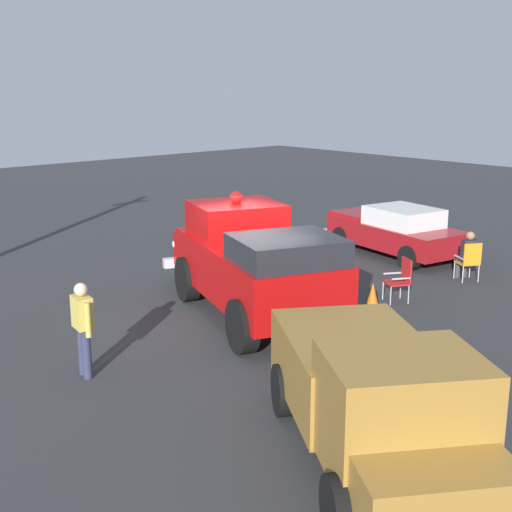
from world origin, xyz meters
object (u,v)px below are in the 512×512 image
lawn_chair_by_car (401,277)px  spectator_seated (467,254)px  traffic_cone (373,297)px  classic_hot_rod (395,230)px  lawn_chair_near_truck (470,259)px  vintage_fire_truck (252,261)px  spectator_standing (83,323)px  parked_pickup (376,396)px

lawn_chair_by_car → spectator_seated: (2.72, -0.04, 0.11)m
traffic_cone → spectator_seated: bearing=-0.7°
lawn_chair_by_car → spectator_seated: spectator_seated is taller
classic_hot_rod → lawn_chair_near_truck: bearing=-106.2°
vintage_fire_truck → spectator_seated: (5.91, -1.63, -0.50)m
lawn_chair_near_truck → spectator_standing: bearing=173.2°
lawn_chair_by_car → traffic_cone: size_ratio=1.61×
parked_pickup → spectator_seated: (8.84, 4.07, -0.29)m
lawn_chair_near_truck → spectator_standing: (-10.17, 1.21, 0.37)m
lawn_chair_near_truck → spectator_seated: 0.17m
classic_hot_rod → lawn_chair_near_truck: 3.14m
vintage_fire_truck → parked_pickup: size_ratio=1.26×
classic_hot_rod → lawn_chair_near_truck: size_ratio=4.53×
parked_pickup → lawn_chair_near_truck: parked_pickup is taller
lawn_chair_by_car → spectator_seated: bearing=-0.8°
parked_pickup → spectator_standing: bearing=105.2°
spectator_standing → lawn_chair_near_truck: bearing=-6.8°
parked_pickup → lawn_chair_near_truck: (8.77, 3.95, -0.40)m
lawn_chair_near_truck → spectator_seated: size_ratio=0.79×
classic_hot_rod → lawn_chair_by_car: (-3.53, -2.86, -0.16)m
classic_hot_rod → spectator_standing: size_ratio=2.76×
lawn_chair_near_truck → traffic_cone: lawn_chair_near_truck is taller
lawn_chair_by_car → traffic_cone: (-1.01, 0.01, -0.28)m
spectator_standing → spectator_seated: bearing=-6.1°
classic_hot_rod → lawn_chair_by_car: bearing=-141.0°
vintage_fire_truck → spectator_standing: vintage_fire_truck is taller
spectator_seated → parked_pickup: bearing=-155.3°
spectator_seated → classic_hot_rod: bearing=74.4°
parked_pickup → traffic_cone: size_ratio=7.88×
classic_hot_rod → spectator_standing: spectator_standing is taller
spectator_standing → traffic_cone: 6.62m
classic_hot_rod → spectator_seated: bearing=-105.6°
parked_pickup → lawn_chair_by_car: (6.11, 4.10, -0.40)m
lawn_chair_near_truck → spectator_seated: (0.07, 0.11, 0.11)m
classic_hot_rod → traffic_cone: 5.38m
classic_hot_rod → lawn_chair_by_car: 4.55m
vintage_fire_truck → spectator_seated: 6.15m
parked_pickup → lawn_chair_by_car: bearing=33.9°
vintage_fire_truck → parked_pickup: 6.41m
classic_hot_rod → spectator_standing: 11.19m
parked_pickup → spectator_standing: 5.35m
vintage_fire_truck → classic_hot_rod: vintage_fire_truck is taller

